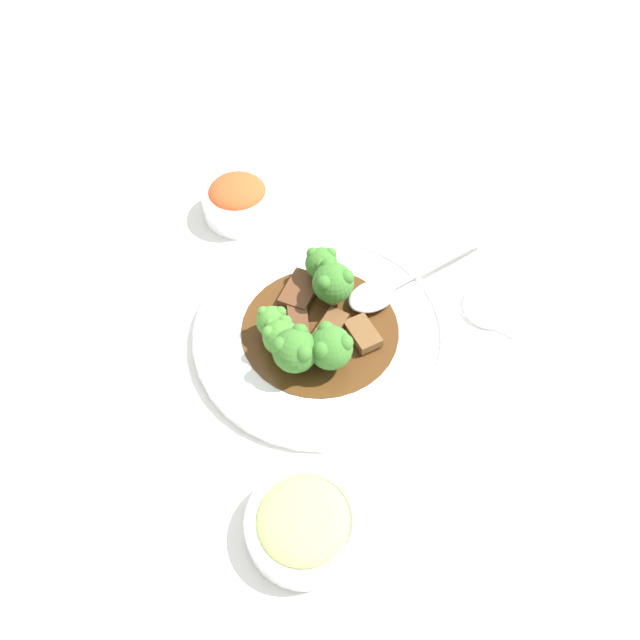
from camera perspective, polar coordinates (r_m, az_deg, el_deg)
ground_plane at (r=0.77m, az=0.00°, el=-1.49°), size 4.00×4.00×0.00m
main_plate at (r=0.77m, az=0.00°, el=-1.06°), size 0.31×0.31×0.02m
beef_strip_0 at (r=0.74m, az=0.66°, el=-1.19°), size 0.07×0.03×0.01m
beef_strip_1 at (r=0.75m, az=3.94°, el=-1.25°), size 0.05×0.05×0.01m
beef_strip_2 at (r=0.79m, az=-1.79°, el=2.74°), size 0.06×0.04×0.01m
beef_strip_3 at (r=0.76m, az=-1.97°, el=-0.48°), size 0.07×0.05×0.01m
broccoli_floret_0 at (r=0.72m, az=-3.57°, el=-1.52°), size 0.04×0.04×0.05m
broccoli_floret_1 at (r=0.76m, az=1.17°, el=3.49°), size 0.05×0.05×0.06m
broccoli_floret_2 at (r=0.74m, az=-4.41°, el=-0.09°), size 0.04×0.04×0.04m
broccoli_floret_3 at (r=0.70m, az=-2.31°, el=-2.74°), size 0.05×0.05×0.06m
broccoli_floret_4 at (r=0.70m, az=0.96°, el=-2.48°), size 0.05×0.05×0.06m
broccoli_floret_5 at (r=0.78m, az=0.12°, el=5.23°), size 0.04×0.04×0.05m
serving_spoon at (r=0.79m, az=5.85°, el=2.70°), size 0.20×0.15×0.01m
side_bowl_kimchi at (r=0.90m, az=-7.52°, el=10.88°), size 0.10×0.10×0.06m
side_bowl_appetizer at (r=0.65m, az=-1.50°, el=-18.13°), size 0.12×0.12×0.04m
sauce_dish at (r=0.82m, az=15.29°, el=1.28°), size 0.07×0.07×0.01m
paper_napkin at (r=0.84m, az=15.64°, el=2.61°), size 0.13×0.13×0.01m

